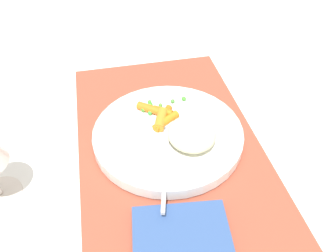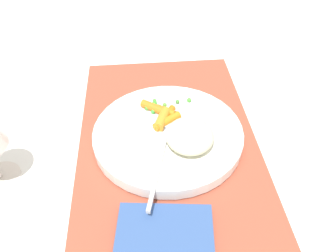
# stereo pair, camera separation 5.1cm
# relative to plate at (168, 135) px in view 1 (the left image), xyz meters

# --- Properties ---
(ground_plane) EXTENTS (2.40, 2.40, 0.00)m
(ground_plane) POSITION_rel_plate_xyz_m (0.00, 0.00, -0.02)
(ground_plane) COLOR white
(placemat) EXTENTS (0.50, 0.31, 0.01)m
(placemat) POSITION_rel_plate_xyz_m (0.00, 0.00, -0.01)
(placemat) COLOR #9E4733
(placemat) RESTS_ON ground_plane
(plate) EXTENTS (0.25, 0.25, 0.02)m
(plate) POSITION_rel_plate_xyz_m (0.00, 0.00, 0.00)
(plate) COLOR white
(plate) RESTS_ON placemat
(rice_mound) EXTENTS (0.08, 0.08, 0.04)m
(rice_mound) POSITION_rel_plate_xyz_m (-0.03, -0.03, 0.03)
(rice_mound) COLOR beige
(rice_mound) RESTS_ON plate
(carrot_portion) EXTENTS (0.08, 0.07, 0.02)m
(carrot_portion) POSITION_rel_plate_xyz_m (0.03, 0.01, 0.02)
(carrot_portion) COLOR orange
(carrot_portion) RESTS_ON plate
(pea_scatter) EXTENTS (0.09, 0.09, 0.01)m
(pea_scatter) POSITION_rel_plate_xyz_m (0.05, 0.00, 0.01)
(pea_scatter) COLOR #488E39
(pea_scatter) RESTS_ON plate
(fork) EXTENTS (0.21, 0.06, 0.01)m
(fork) POSITION_rel_plate_xyz_m (-0.04, 0.01, 0.01)
(fork) COLOR #BABABA
(fork) RESTS_ON plate
(napkin) EXTENTS (0.11, 0.14, 0.01)m
(napkin) POSITION_rel_plate_xyz_m (-0.18, 0.02, -0.01)
(napkin) COLOR #33518C
(napkin) RESTS_ON placemat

